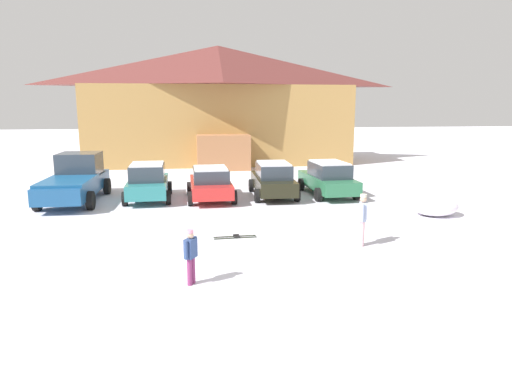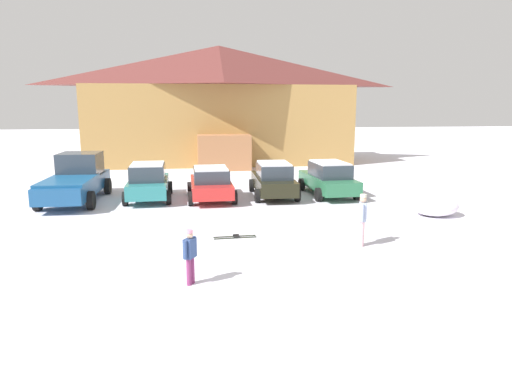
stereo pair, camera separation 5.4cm
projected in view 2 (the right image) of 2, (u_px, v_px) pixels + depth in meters
The scene contains 11 objects.
ground at pixel (274, 317), 9.62m from camera, with size 160.00×160.00×0.00m, color silver.
ski_lodge at pixel (220, 104), 34.99m from camera, with size 19.96×9.25×8.80m.
parked_teal_hatchback at pixel (148, 182), 21.39m from camera, with size 2.20×4.11×1.75m.
parked_red_sedan at pixel (211, 183), 21.47m from camera, with size 2.26×4.23×1.55m.
parked_black_sedan at pixel (273, 179), 22.16m from camera, with size 2.16×4.45×1.69m.
parked_green_coupe at pixel (328, 178), 22.49m from camera, with size 2.27×4.61×1.68m.
pickup_truck at pixel (76, 180), 21.20m from camera, with size 2.53×5.88×2.15m.
skier_teen_in_navy_coat at pixel (190, 254), 11.26m from camera, with size 0.34×0.46×1.41m.
skier_adult_in_blue_parka at pixel (362, 217), 14.34m from camera, with size 0.39×0.57×1.67m.
pair_of_skis at pixel (235, 237), 15.41m from camera, with size 1.45×0.36×0.08m.
plowed_snow_pile at pixel (436, 206), 18.36m from camera, with size 1.82×1.46×0.78m, color white.
Camera 2 is at (-1.56, -8.83, 4.40)m, focal length 32.00 mm.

